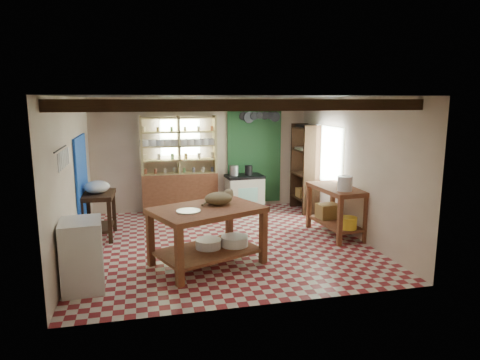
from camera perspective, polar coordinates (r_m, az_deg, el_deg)
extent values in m
cube|color=maroon|center=(7.87, -2.30, -8.31)|extent=(5.00, 5.00, 0.02)
cube|color=#48484D|center=(7.44, -2.45, 11.05)|extent=(5.00, 5.00, 0.02)
cube|color=beige|center=(9.99, -5.07, 3.45)|extent=(5.00, 0.04, 2.60)
cube|color=beige|center=(5.16, 2.86, -3.36)|extent=(5.00, 0.04, 2.60)
cube|color=beige|center=(7.50, -21.48, 0.33)|extent=(0.04, 5.00, 2.60)
cube|color=beige|center=(8.38, 14.68, 1.74)|extent=(0.04, 5.00, 2.60)
cube|color=#331F12|center=(7.44, -2.44, 10.13)|extent=(5.00, 3.80, 0.15)
cube|color=blue|center=(8.41, -20.33, 0.08)|extent=(0.04, 1.40, 1.60)
cube|color=#1E4B25|center=(10.22, 1.93, 3.36)|extent=(1.30, 0.04, 2.30)
cube|color=white|center=(9.87, -7.98, 5.64)|extent=(0.90, 0.02, 0.80)
cube|color=white|center=(9.24, 11.73, 3.31)|extent=(0.02, 1.30, 1.20)
cube|color=black|center=(6.25, -22.76, 2.76)|extent=(0.06, 0.90, 0.28)
cube|color=black|center=(9.73, 2.61, 8.49)|extent=(0.86, 0.12, 0.36)
cube|color=tan|center=(9.77, -8.09, 2.04)|extent=(1.70, 0.34, 2.20)
cube|color=#331F12|center=(9.95, 8.67, 1.59)|extent=(0.40, 0.86, 2.00)
cube|color=brown|center=(6.72, -4.39, -7.48)|extent=(1.91, 1.62, 0.92)
cube|color=beige|center=(9.97, 0.59, -1.69)|extent=(0.88, 0.62, 0.83)
cube|color=#331F12|center=(8.40, -18.31, -4.52)|extent=(0.62, 0.87, 0.86)
cube|color=silver|center=(6.24, -20.30, -9.37)|extent=(0.59, 0.69, 0.97)
cube|color=brown|center=(8.34, 12.67, -4.04)|extent=(0.76, 1.36, 0.94)
ellipsoid|color=olive|center=(6.74, -2.87, -2.48)|extent=(0.56, 0.53, 0.20)
cylinder|color=#B0B1B8|center=(6.38, -6.89, -4.14)|extent=(0.47, 0.47, 0.02)
cylinder|color=silver|center=(6.83, -4.23, -8.45)|extent=(0.53, 0.53, 0.14)
cylinder|color=silver|center=(6.92, -0.73, -8.12)|extent=(0.57, 0.57, 0.15)
cylinder|color=#B0B1B8|center=(9.80, -0.80, 1.25)|extent=(0.22, 0.22, 0.24)
cylinder|color=black|center=(9.90, 1.14, 1.32)|extent=(0.19, 0.19, 0.22)
ellipsoid|color=silver|center=(8.28, -18.53, -0.88)|extent=(0.48, 0.48, 0.23)
cylinder|color=silver|center=(7.90, 13.81, -0.45)|extent=(0.29, 0.29, 0.26)
cube|color=olive|center=(8.61, 11.63, -4.08)|extent=(0.43, 0.35, 0.28)
cylinder|color=yellow|center=(8.00, 14.27, -5.56)|extent=(0.32, 0.32, 0.22)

